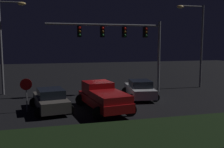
# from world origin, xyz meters

# --- Properties ---
(ground_plane) EXTENTS (80.00, 80.00, 0.00)m
(ground_plane) POSITION_xyz_m (0.00, 0.00, 0.00)
(ground_plane) COLOR black
(grass_median) EXTENTS (22.93, 4.73, 0.10)m
(grass_median) POSITION_xyz_m (0.00, -7.87, 0.05)
(grass_median) COLOR black
(grass_median) RESTS_ON ground_plane
(pickup_truck) EXTENTS (3.37, 5.62, 1.80)m
(pickup_truck) POSITION_xyz_m (-1.17, -2.49, 1.00)
(pickup_truck) COLOR maroon
(pickup_truck) RESTS_ON ground_plane
(car_sedan) EXTENTS (2.87, 4.60, 1.51)m
(car_sedan) POSITION_xyz_m (2.61, 0.40, 0.74)
(car_sedan) COLOR #B7B7BC
(car_sedan) RESTS_ON ground_plane
(car_sedan_far) EXTENTS (2.90, 4.62, 1.51)m
(car_sedan_far) POSITION_xyz_m (-4.60, -1.82, 0.74)
(car_sedan_far) COLOR #514C47
(car_sedan_far) RESTS_ON ground_plane
(traffic_signal_gantry) EXTENTS (10.32, 0.56, 6.50)m
(traffic_signal_gantry) POSITION_xyz_m (2.03, 2.81, 5.03)
(traffic_signal_gantry) COLOR slate
(traffic_signal_gantry) RESTS_ON ground_plane
(street_lamp_left) EXTENTS (2.29, 0.44, 8.16)m
(street_lamp_left) POSITION_xyz_m (-8.10, 4.80, 5.11)
(street_lamp_left) COLOR slate
(street_lamp_left) RESTS_ON ground_plane
(street_lamp_right) EXTENTS (2.99, 0.44, 8.28)m
(street_lamp_right) POSITION_xyz_m (9.91, 3.74, 5.24)
(street_lamp_right) COLOR slate
(street_lamp_right) RESTS_ON ground_plane
(stop_sign) EXTENTS (0.76, 0.08, 2.23)m
(stop_sign) POSITION_xyz_m (-6.12, -1.81, 1.56)
(stop_sign) COLOR slate
(stop_sign) RESTS_ON ground_plane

